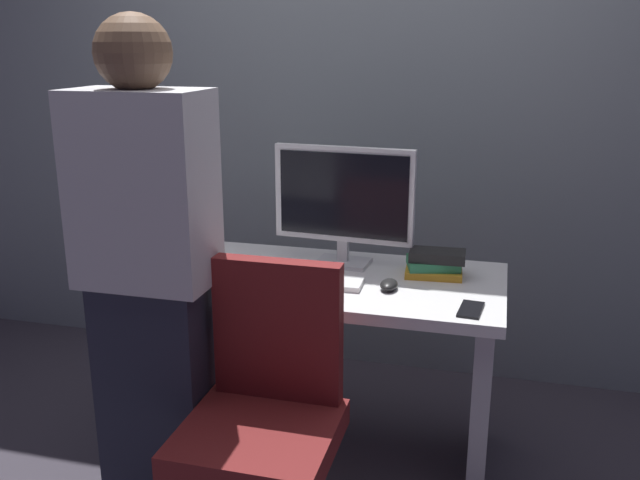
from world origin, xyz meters
TOP-DOWN VIEW (x-y plane):
  - ground_plane at (0.00, 0.00)m, footprint 9.00×9.00m
  - wall_back at (0.00, 0.87)m, footprint 6.40×0.10m
  - desk at (0.00, 0.00)m, footprint 1.31×0.65m
  - office_chair at (-0.02, -0.62)m, footprint 0.52×0.52m
  - person_at_desk at (-0.41, -0.53)m, footprint 0.40×0.24m
  - monitor at (0.04, 0.15)m, footprint 0.54×0.15m
  - keyboard at (-0.05, -0.10)m, footprint 0.43×0.15m
  - mouse at (0.26, -0.08)m, footprint 0.06×0.10m
  - cup_near_keyboard at (-0.46, -0.09)m, footprint 0.07×0.07m
  - cup_by_monitor at (-0.55, 0.13)m, footprint 0.07×0.07m
  - book_stack at (0.39, 0.11)m, footprint 0.22×0.18m
  - cell_phone at (0.54, -0.21)m, footprint 0.08×0.15m

SIDE VIEW (x-z plane):
  - ground_plane at x=0.00m, z-range 0.00..0.00m
  - office_chair at x=-0.02m, z-range -0.04..0.90m
  - desk at x=0.00m, z-range 0.13..0.86m
  - cell_phone at x=0.54m, z-range 0.73..0.74m
  - keyboard at x=-0.05m, z-range 0.73..0.75m
  - mouse at x=0.26m, z-range 0.73..0.76m
  - cup_by_monitor at x=-0.55m, z-range 0.73..0.81m
  - book_stack at x=0.39m, z-range 0.73..0.83m
  - cup_near_keyboard at x=-0.46m, z-range 0.73..0.83m
  - person_at_desk at x=-0.41m, z-range 0.02..1.66m
  - monitor at x=0.04m, z-range 0.76..1.22m
  - wall_back at x=0.00m, z-range 0.00..3.00m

